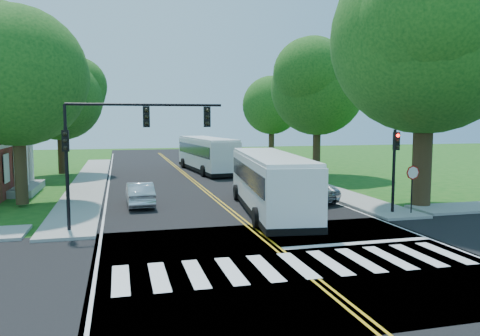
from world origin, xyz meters
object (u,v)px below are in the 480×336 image
object	(u,v)px
bus_lead	(270,182)
suv	(301,191)
signal_nw	(121,135)
dark_sedan	(283,181)
signal_ne	(395,160)
hatchback	(140,194)
bus_follow	(207,154)

from	to	relation	value
bus_lead	suv	size ratio (longest dim) A/B	2.54
signal_nw	dark_sedan	xyz separation A→B (m)	(11.31, 9.69, -3.70)
signal_ne	suv	world-z (taller)	signal_ne
hatchback	dark_sedan	xyz separation A→B (m)	(10.27, 3.65, -0.03)
hatchback	dark_sedan	size ratio (longest dim) A/B	0.92
signal_ne	bus_follow	distance (m)	23.85
bus_lead	suv	bearing A→B (deg)	-130.76
bus_lead	hatchback	distance (m)	7.82
signal_ne	dark_sedan	bearing A→B (deg)	105.86
bus_follow	dark_sedan	world-z (taller)	bus_follow
hatchback	bus_lead	bearing A→B (deg)	150.16
bus_follow	suv	bearing A→B (deg)	93.17
bus_lead	dark_sedan	world-z (taller)	bus_lead
suv	signal_ne	bearing A→B (deg)	101.83
suv	bus_lead	bearing A→B (deg)	20.93
bus_follow	suv	distance (m)	18.30
signal_nw	bus_lead	bearing A→B (deg)	16.80
bus_follow	dark_sedan	bearing A→B (deg)	97.95
signal_ne	bus_lead	distance (m)	6.73
hatchback	suv	size ratio (longest dim) A/B	0.86
signal_ne	bus_follow	world-z (taller)	signal_ne
hatchback	suv	distance (m)	9.83
bus_lead	suv	xyz separation A→B (m)	(2.94, 2.64, -1.00)
signal_ne	bus_lead	size ratio (longest dim) A/B	0.35
signal_ne	signal_nw	bearing A→B (deg)	-179.95
bus_lead	bus_follow	bearing A→B (deg)	-83.67
signal_nw	signal_ne	xyz separation A→B (m)	(14.06, 0.01, -1.41)
bus_lead	dark_sedan	xyz separation A→B (m)	(3.43, 7.31, -1.01)
hatchback	suv	world-z (taller)	hatchback
suv	dark_sedan	distance (m)	4.69
hatchback	dark_sedan	bearing A→B (deg)	-162.15
bus_follow	signal_nw	bearing A→B (deg)	65.41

